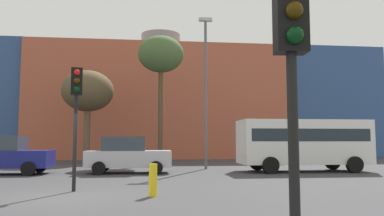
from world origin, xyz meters
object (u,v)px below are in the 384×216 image
(parked_car_2, at_px, (128,155))
(white_bus, at_px, (303,141))
(traffic_light_island, at_px, (76,100))
(bare_tree_1, at_px, (161,56))
(bollard_yellow_0, at_px, (153,180))
(street_lamp, at_px, (206,83))
(traffic_light_near_right, at_px, (292,55))
(parked_car_1, at_px, (4,155))
(bare_tree_0, at_px, (88,92))

(parked_car_2, bearing_deg, white_bus, -0.23)
(parked_car_2, bearing_deg, traffic_light_island, -100.78)
(parked_car_2, height_order, traffic_light_island, traffic_light_island)
(bare_tree_1, height_order, bollard_yellow_0, bare_tree_1)
(street_lamp, bearing_deg, parked_car_2, -150.57)
(traffic_light_near_right, height_order, street_lamp, street_lamp)
(parked_car_1, bearing_deg, bare_tree_1, 43.95)
(parked_car_1, bearing_deg, bare_tree_0, 74.44)
(traffic_light_island, bearing_deg, parked_car_1, -159.29)
(traffic_light_near_right, xyz_separation_m, traffic_light_island, (-3.98, 8.57, 0.37))
(parked_car_2, height_order, bare_tree_0, bare_tree_0)
(white_bus, bearing_deg, parked_car_2, 179.77)
(traffic_light_island, distance_m, street_lamp, 11.11)
(traffic_light_near_right, relative_size, street_lamp, 0.39)
(traffic_light_near_right, relative_size, bare_tree_0, 0.51)
(bollard_yellow_0, bearing_deg, white_bus, 45.35)
(traffic_light_island, distance_m, bare_tree_1, 15.51)
(parked_car_1, xyz_separation_m, parked_car_2, (5.97, 0.00, -0.02))
(bare_tree_0, height_order, street_lamp, street_lamp)
(white_bus, xyz_separation_m, traffic_light_island, (-10.56, -6.81, 1.33))
(traffic_light_island, bearing_deg, bare_tree_1, 154.03)
(traffic_light_island, bearing_deg, bollard_yellow_0, 48.36)
(traffic_light_near_right, relative_size, bollard_yellow_0, 3.71)
(street_lamp, bearing_deg, white_bus, -27.22)
(traffic_light_island, bearing_deg, traffic_light_near_right, 11.35)
(white_bus, xyz_separation_m, bollard_yellow_0, (-8.05, -8.15, -1.15))
(traffic_light_near_right, xyz_separation_m, bare_tree_1, (-0.82, 22.96, 5.20))
(parked_car_2, xyz_separation_m, traffic_light_near_right, (2.68, -15.41, 1.67))
(white_bus, distance_m, bollard_yellow_0, 11.51)
(parked_car_1, distance_m, traffic_light_near_right, 17.75)
(white_bus, height_order, street_lamp, street_lamp)
(bare_tree_1, bearing_deg, parked_car_1, -136.05)
(traffic_light_near_right, distance_m, street_lamp, 18.13)
(traffic_light_near_right, bearing_deg, street_lamp, 178.27)
(bare_tree_0, distance_m, street_lamp, 10.18)
(white_bus, bearing_deg, street_lamp, 152.78)
(street_lamp, bearing_deg, bare_tree_1, 116.39)
(bare_tree_0, relative_size, bare_tree_1, 0.74)
(parked_car_1, distance_m, bollard_yellow_0, 10.89)
(bare_tree_0, relative_size, street_lamp, 0.76)
(parked_car_2, distance_m, traffic_light_island, 7.26)
(traffic_light_near_right, bearing_deg, parked_car_2, -166.44)
(bare_tree_1, bearing_deg, traffic_light_near_right, -87.97)
(bare_tree_0, xyz_separation_m, bollard_yellow_0, (4.69, -17.12, -4.76))
(parked_car_1, xyz_separation_m, traffic_light_near_right, (8.64, -15.41, 1.65))
(street_lamp, bearing_deg, parked_car_1, -166.57)
(white_bus, xyz_separation_m, traffic_light_near_right, (-6.58, -15.37, 0.96))
(traffic_light_near_right, bearing_deg, bollard_yellow_0, -164.80)
(parked_car_2, bearing_deg, parked_car_1, 180.00)
(bollard_yellow_0, bearing_deg, parked_car_2, 98.40)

